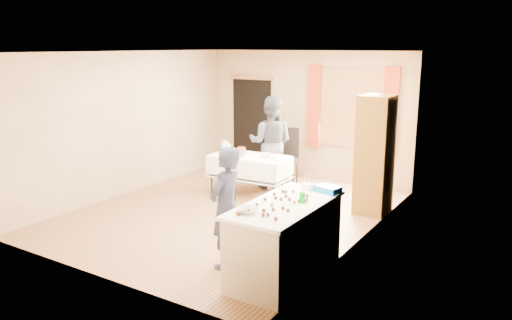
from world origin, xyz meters
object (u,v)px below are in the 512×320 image
Objects in this scene: party_table at (249,172)px; woman at (271,143)px; cabinet at (375,155)px; counter at (285,240)px; girl at (226,208)px; chair at (286,168)px.

woman is (0.07, 0.64, 0.44)m from party_table.
woman is (-2.16, 0.35, -0.08)m from cabinet.
party_table is 0.78m from woman.
girl is at bearing -169.02° from counter.
chair is at bearing -163.53° from girl.
girl is 3.57m from woman.
girl reaches higher than chair.
woman is at bearing 122.99° from counter.
chair is at bearing -131.92° from woman.
party_table is (-2.23, -0.29, -0.52)m from cabinet.
woman is at bearing 170.74° from cabinet.
woman is at bearing 80.57° from party_table.
cabinet reaches higher than party_table.
woman is at bearing -129.28° from chair.
girl is 0.86× the size of woman.
girl reaches higher than party_table.
cabinet is at bearing 87.97° from counter.
chair reaches higher than party_table.
party_table is at bearing 130.06° from counter.
girl is at bearing -65.53° from party_table.
party_table is at bearing -119.07° from chair.
cabinet is 1.16× the size of counter.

